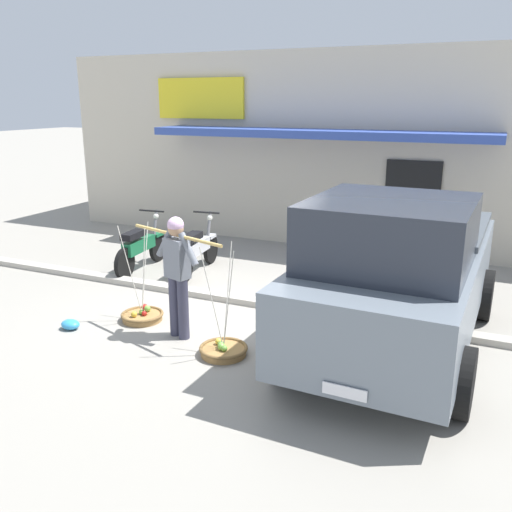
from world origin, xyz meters
TOP-DOWN VIEW (x-y plane):
  - ground_plane at (0.00, 0.00)m, footprint 90.00×90.00m
  - sidewalk_curb at (0.00, 0.70)m, footprint 20.00×0.24m
  - fruit_vendor at (-0.23, -0.83)m, footprint 1.65×0.57m
  - fruit_basket_left_side at (-1.05, -0.56)m, footprint 0.63×0.63m
  - fruit_basket_right_side at (0.59, -1.09)m, footprint 0.63×0.63m
  - motorcycle_nearest_shop at (-2.55, 1.51)m, footprint 0.54×1.82m
  - motorcycle_second_in_row at (-1.48, 1.82)m, footprint 0.54×1.82m
  - parked_truck at (2.55, 0.01)m, footprint 2.27×4.76m
  - storefront_building at (0.02, 7.10)m, footprint 13.00×6.00m
  - plastic_litter_bag at (-1.79, -1.26)m, footprint 0.28×0.22m
  - wooden_crate at (1.62, 1.95)m, footprint 0.44×0.36m

SIDE VIEW (x-z plane):
  - ground_plane at x=0.00m, z-range 0.00..0.00m
  - sidewalk_curb at x=0.00m, z-range 0.00..0.10m
  - plastic_litter_bag at x=-1.79m, z-range 0.00..0.14m
  - fruit_basket_right_side at x=0.59m, z-range -0.65..0.80m
  - fruit_basket_left_side at x=-1.05m, z-range -0.65..0.80m
  - wooden_crate at x=1.62m, z-range 0.00..0.32m
  - motorcycle_nearest_shop at x=-2.55m, z-range -0.09..1.00m
  - motorcycle_second_in_row at x=-1.48m, z-range -0.09..1.00m
  - fruit_vendor at x=-0.23m, z-range 0.13..1.83m
  - parked_truck at x=2.55m, z-range -0.02..2.08m
  - storefront_building at x=0.02m, z-range 0.00..4.20m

